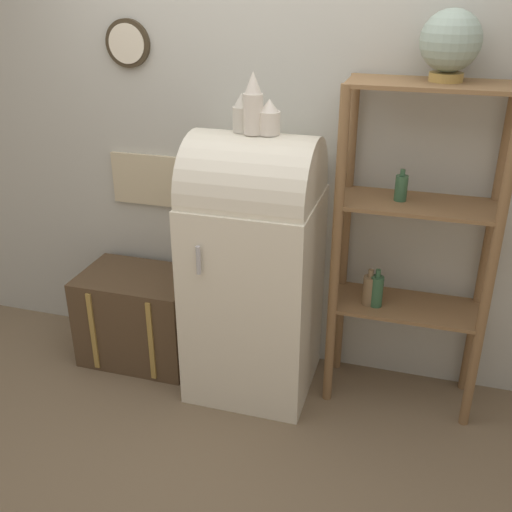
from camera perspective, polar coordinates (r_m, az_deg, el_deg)
ground_plane at (r=3.46m, az=-1.29°, el=-13.85°), size 12.00×12.00×0.00m
wall_back at (r=3.35m, az=1.46°, el=10.83°), size 7.00×0.09×2.70m
refrigerator at (r=3.23m, az=-0.18°, el=-0.64°), size 0.67×0.67×1.48m
suitcase_trunk at (r=3.76m, az=-10.98°, el=-5.66°), size 0.68×0.48×0.56m
shelf_unit at (r=3.13m, az=14.69°, el=2.05°), size 0.79×0.37×1.74m
globe at (r=2.95m, az=18.04°, el=18.79°), size 0.27×0.27×0.31m
vase_left at (r=3.01m, az=-1.38°, el=13.38°), size 0.09×0.09×0.19m
vase_center at (r=2.95m, az=-0.24°, el=14.16°), size 0.10×0.10×0.30m
vase_right at (r=2.96m, az=1.28°, el=13.01°), size 0.11×0.11×0.17m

